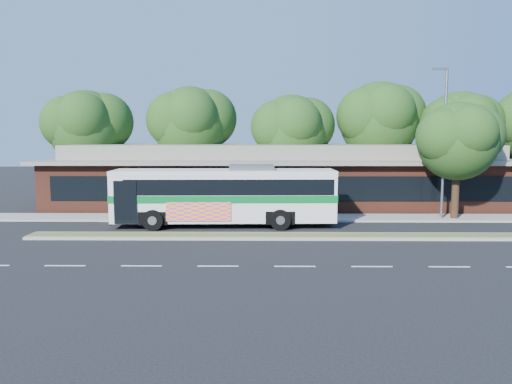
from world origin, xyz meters
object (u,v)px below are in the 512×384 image
at_px(transit_bus, 225,192).
at_px(sidewalk_tree, 463,139).
at_px(sedan, 147,203).
at_px(lamp_post, 444,139).

xyz_separation_m(transit_bus, sidewalk_tree, (14.10, 2.38, 2.93)).
distance_m(transit_bus, sidewalk_tree, 14.60).
distance_m(transit_bus, sedan, 7.79).
relative_size(lamp_post, sidewalk_tree, 1.28).
bearing_deg(lamp_post, sedan, 170.86).
height_order(lamp_post, sidewalk_tree, lamp_post).
xyz_separation_m(lamp_post, sedan, (-18.56, 2.99, -4.28)).
distance_m(lamp_post, sedan, 19.28).
height_order(transit_bus, sidewalk_tree, sidewalk_tree).
bearing_deg(transit_bus, lamp_post, 8.13).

